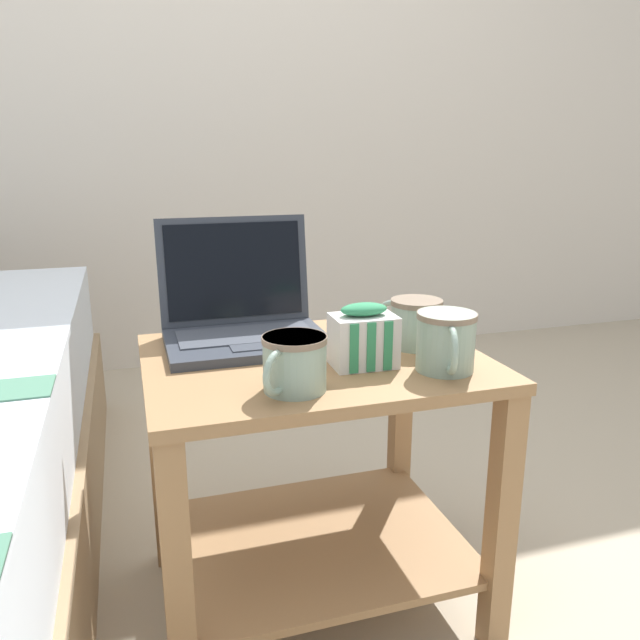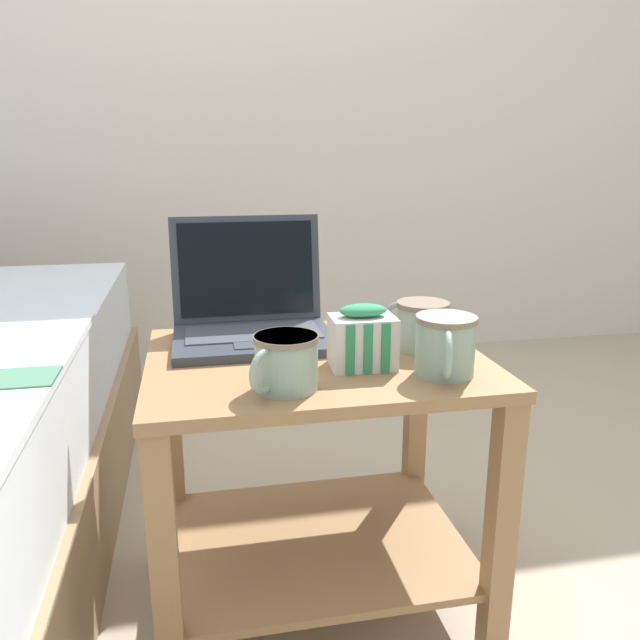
{
  "view_description": "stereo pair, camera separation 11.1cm",
  "coord_description": "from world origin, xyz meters",
  "views": [
    {
      "loc": [
        -0.32,
        -1.06,
        0.9
      ],
      "look_at": [
        0.0,
        -0.04,
        0.61
      ],
      "focal_mm": 35.0,
      "sensor_mm": 36.0,
      "label": 1
    },
    {
      "loc": [
        -0.21,
        -1.09,
        0.9
      ],
      "look_at": [
        0.0,
        -0.04,
        0.61
      ],
      "focal_mm": 35.0,
      "sensor_mm": 36.0,
      "label": 2
    }
  ],
  "objects": [
    {
      "name": "snack_bag",
      "position": [
        0.07,
        -0.07,
        0.58
      ],
      "size": [
        0.11,
        0.08,
        0.11
      ],
      "color": "silver",
      "rests_on": "bedside_table"
    },
    {
      "name": "laptop",
      "position": [
        -0.11,
        0.14,
        0.58
      ],
      "size": [
        0.31,
        0.26,
        0.24
      ],
      "color": "#333842",
      "rests_on": "bedside_table"
    },
    {
      "name": "cell_phone",
      "position": [
        0.19,
        0.15,
        0.54
      ],
      "size": [
        0.11,
        0.16,
        0.01
      ],
      "color": "black",
      "rests_on": "bedside_table"
    },
    {
      "name": "bedside_table",
      "position": [
        0.0,
        0.0,
        0.34
      ],
      "size": [
        0.62,
        0.49,
        0.53
      ],
      "color": "#997047",
      "rests_on": "ground_plane"
    },
    {
      "name": "mug_front_right",
      "position": [
        0.21,
        -0.0,
        0.58
      ],
      "size": [
        0.11,
        0.13,
        0.09
      ],
      "color": "#8CA593",
      "rests_on": "bedside_table"
    },
    {
      "name": "mug_mid_center",
      "position": [
        -0.08,
        -0.15,
        0.58
      ],
      "size": [
        0.12,
        0.12,
        0.09
      ],
      "color": "#8CA593",
      "rests_on": "bedside_table"
    },
    {
      "name": "ground_plane",
      "position": [
        0.0,
        0.0,
        0.0
      ],
      "size": [
        8.0,
        8.0,
        0.0
      ],
      "primitive_type": "plane",
      "color": "tan"
    },
    {
      "name": "back_wall",
      "position": [
        0.0,
        1.62,
        1.25
      ],
      "size": [
        8.0,
        0.05,
        2.5
      ],
      "color": "beige",
      "rests_on": "ground_plane"
    },
    {
      "name": "mug_front_left",
      "position": [
        0.2,
        -0.14,
        0.59
      ],
      "size": [
        0.1,
        0.14,
        0.1
      ],
      "color": "#8CA593",
      "rests_on": "bedside_table"
    }
  ]
}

